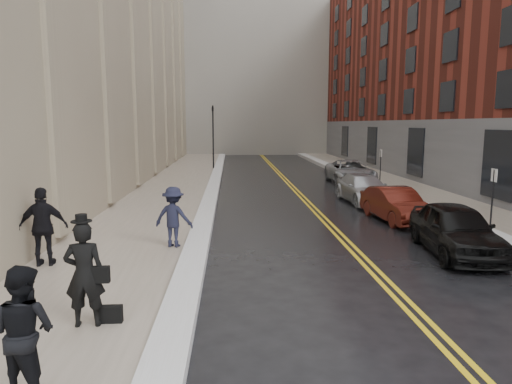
{
  "coord_description": "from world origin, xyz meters",
  "views": [
    {
      "loc": [
        -1.16,
        -7.15,
        3.76
      ],
      "look_at": [
        -0.38,
        7.22,
        1.6
      ],
      "focal_mm": 32.0,
      "sensor_mm": 36.0,
      "label": 1
    }
  ],
  "objects": [
    {
      "name": "ground",
      "position": [
        0.0,
        0.0,
        0.0
      ],
      "size": [
        160.0,
        160.0,
        0.0
      ],
      "primitive_type": "plane",
      "color": "black",
      "rests_on": "ground"
    },
    {
      "name": "sidewalk_left",
      "position": [
        -4.5,
        16.0,
        0.07
      ],
      "size": [
        4.0,
        64.0,
        0.15
      ],
      "primitive_type": "cube",
      "color": "gray",
      "rests_on": "ground"
    },
    {
      "name": "sidewalk_right",
      "position": [
        9.0,
        16.0,
        0.07
      ],
      "size": [
        3.0,
        64.0,
        0.15
      ],
      "primitive_type": "cube",
      "color": "gray",
      "rests_on": "ground"
    },
    {
      "name": "lane_stripe_a",
      "position": [
        2.38,
        16.0,
        0.0
      ],
      "size": [
        0.12,
        64.0,
        0.01
      ],
      "primitive_type": "cube",
      "color": "gold",
      "rests_on": "ground"
    },
    {
      "name": "lane_stripe_b",
      "position": [
        2.62,
        16.0,
        0.0
      ],
      "size": [
        0.12,
        64.0,
        0.01
      ],
      "primitive_type": "cube",
      "color": "gold",
      "rests_on": "ground"
    },
    {
      "name": "snow_ridge_left",
      "position": [
        -2.2,
        16.0,
        0.13
      ],
      "size": [
        0.7,
        60.8,
        0.26
      ],
      "primitive_type": "cube",
      "color": "silver",
      "rests_on": "ground"
    },
    {
      "name": "snow_ridge_right",
      "position": [
        7.15,
        16.0,
        0.15
      ],
      "size": [
        0.85,
        60.8,
        0.3
      ],
      "primitive_type": "cube",
      "color": "silver",
      "rests_on": "ground"
    },
    {
      "name": "tower_far_right",
      "position": [
        14.0,
        66.0,
        22.0
      ],
      "size": [
        22.0,
        18.0,
        44.0
      ],
      "primitive_type": "cube",
      "color": "slate",
      "rests_on": "ground"
    },
    {
      "name": "traffic_signal",
      "position": [
        -2.6,
        30.0,
        3.08
      ],
      "size": [
        0.18,
        0.15,
        5.2
      ],
      "color": "black",
      "rests_on": "ground"
    },
    {
      "name": "parking_sign_near",
      "position": [
        7.9,
        8.0,
        1.36
      ],
      "size": [
        0.06,
        0.35,
        2.23
      ],
      "color": "black",
      "rests_on": "ground"
    },
    {
      "name": "parking_sign_far",
      "position": [
        7.9,
        20.0,
        1.36
      ],
      "size": [
        0.06,
        0.35,
        2.23
      ],
      "color": "black",
      "rests_on": "ground"
    },
    {
      "name": "car_black",
      "position": [
        5.32,
        5.4,
        0.74
      ],
      "size": [
        2.19,
        4.5,
        1.48
      ],
      "primitive_type": "imported",
      "rotation": [
        0.0,
        0.0,
        -0.1
      ],
      "color": "black",
      "rests_on": "ground"
    },
    {
      "name": "car_maroon",
      "position": [
        5.2,
        9.94,
        0.65
      ],
      "size": [
        1.77,
        4.09,
        1.31
      ],
      "primitive_type": "imported",
      "rotation": [
        0.0,
        0.0,
        0.1
      ],
      "color": "#4C150D",
      "rests_on": "ground"
    },
    {
      "name": "car_silver_near",
      "position": [
        5.2,
        14.18,
        0.67
      ],
      "size": [
        2.15,
        4.71,
        1.34
      ],
      "primitive_type": "imported",
      "rotation": [
        0.0,
        0.0,
        0.06
      ],
      "color": "#A4A5AB",
      "rests_on": "ground"
    },
    {
      "name": "car_silver_far",
      "position": [
        6.4,
        21.32,
        0.73
      ],
      "size": [
        2.51,
        5.32,
        1.47
      ],
      "primitive_type": "imported",
      "rotation": [
        0.0,
        0.0,
        -0.01
      ],
      "color": "#A5A8AD",
      "rests_on": "ground"
    },
    {
      "name": "pedestrian_main",
      "position": [
        -3.79,
        0.8,
        1.11
      ],
      "size": [
        0.74,
        0.52,
        1.92
      ],
      "primitive_type": "imported",
      "rotation": [
        0.0,
        0.0,
        3.23
      ],
      "color": "black",
      "rests_on": "sidewalk_left"
    },
    {
      "name": "pedestrian_a",
      "position": [
        -3.91,
        -1.32,
        1.05
      ],
      "size": [
        1.05,
        0.94,
        1.8
      ],
      "primitive_type": "imported",
      "rotation": [
        0.0,
        0.0,
        2.8
      ],
      "color": "black",
      "rests_on": "sidewalk_left"
    },
    {
      "name": "pedestrian_b",
      "position": [
        -2.87,
        6.13,
        1.04
      ],
      "size": [
        1.29,
        0.95,
        1.79
      ],
      "primitive_type": "imported",
      "rotation": [
        0.0,
        0.0,
        2.87
      ],
      "color": "black",
      "rests_on": "sidewalk_left"
    },
    {
      "name": "pedestrian_c",
      "position": [
        -5.95,
        4.46,
        1.16
      ],
      "size": [
        1.23,
        0.61,
        2.03
      ],
      "primitive_type": "imported",
      "rotation": [
        0.0,
        0.0,
        3.24
      ],
      "color": "black",
      "rests_on": "sidewalk_left"
    }
  ]
}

